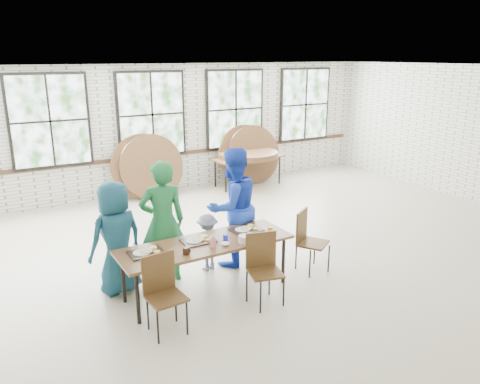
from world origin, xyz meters
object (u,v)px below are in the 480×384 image
at_px(chair_near_left, 162,287).
at_px(storage_table, 248,159).
at_px(dining_table, 206,246).
at_px(chair_near_right, 263,262).

relative_size(chair_near_left, storage_table, 0.52).
height_order(dining_table, chair_near_right, chair_near_right).
bearing_deg(chair_near_left, dining_table, 28.76).
height_order(chair_near_right, storage_table, chair_near_right).
relative_size(chair_near_right, storage_table, 0.52).
bearing_deg(chair_near_right, storage_table, 74.85).
height_order(dining_table, chair_near_left, chair_near_left).
bearing_deg(storage_table, chair_near_right, -121.90).
distance_m(dining_table, chair_near_right, 0.81).
bearing_deg(storage_table, dining_table, -129.71).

